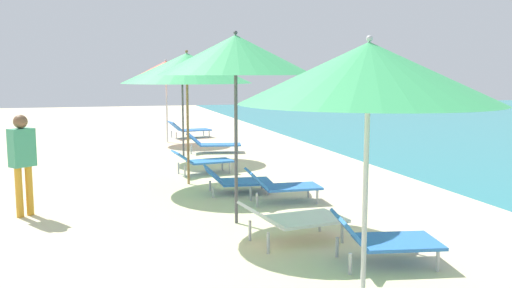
# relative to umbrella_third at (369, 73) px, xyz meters

# --- Properties ---
(umbrella_third) EXTENTS (2.43, 2.43, 2.58)m
(umbrella_third) POSITION_rel_umbrella_third_xyz_m (0.00, 0.00, 0.00)
(umbrella_third) COLOR silver
(umbrella_third) RESTS_ON ground
(lounger_third_shoreside) EXTENTS (1.31, 0.89, 0.61)m
(lounger_third_shoreside) POSITION_rel_umbrella_third_xyz_m (0.73, 0.93, -1.92)
(lounger_third_shoreside) COLOR blue
(lounger_third_shoreside) RESTS_ON ground
(umbrella_fourth) EXTENTS (2.27, 2.27, 2.84)m
(umbrella_fourth) POSITION_rel_umbrella_third_xyz_m (-0.50, 3.10, 0.26)
(umbrella_fourth) COLOR #4C4C51
(umbrella_fourth) RESTS_ON ground
(lounger_fourth_shoreside) EXTENTS (1.31, 0.64, 0.60)m
(lounger_fourth_shoreside) POSITION_rel_umbrella_third_xyz_m (0.56, 4.15, -1.92)
(lounger_fourth_shoreside) COLOR blue
(lounger_fourth_shoreside) RESTS_ON ground
(lounger_fourth_inland) EXTENTS (1.43, 0.86, 0.55)m
(lounger_fourth_inland) POSITION_rel_umbrella_third_xyz_m (-0.01, 2.00, -1.90)
(lounger_fourth_inland) COLOR white
(lounger_fourth_inland) RESTS_ON ground
(umbrella_fifth) EXTENTS (2.59, 2.59, 2.68)m
(umbrella_fifth) POSITION_rel_umbrella_third_xyz_m (-0.74, 6.18, 0.10)
(umbrella_fifth) COLOR olive
(umbrella_fifth) RESTS_ON ground
(lounger_fifth_shoreside) EXTENTS (1.39, 0.76, 0.55)m
(lounger_fifth_shoreside) POSITION_rel_umbrella_third_xyz_m (-0.28, 7.20, -1.92)
(lounger_fifth_shoreside) COLOR blue
(lounger_fifth_shoreside) RESTS_ON ground
(lounger_fifth_inland) EXTENTS (1.30, 0.80, 0.52)m
(lounger_fifth_inland) POSITION_rel_umbrella_third_xyz_m (-0.01, 5.10, -1.98)
(lounger_fifth_inland) COLOR blue
(lounger_fifth_inland) RESTS_ON ground
(umbrella_sixth) EXTENTS (2.15, 2.15, 2.48)m
(umbrella_sixth) POSITION_rel_umbrella_third_xyz_m (-0.37, 9.43, -0.03)
(umbrella_sixth) COLOR #4C4C51
(umbrella_sixth) RESTS_ON ground
(lounger_sixth_shoreside) EXTENTS (1.62, 0.86, 0.58)m
(lounger_sixth_shoreside) POSITION_rel_umbrella_third_xyz_m (0.59, 10.39, -1.96)
(lounger_sixth_shoreside) COLOR blue
(lounger_sixth_shoreside) RESTS_ON ground
(umbrella_farthest) EXTENTS (1.92, 1.92, 2.68)m
(umbrella_farthest) POSITION_rel_umbrella_third_xyz_m (-0.37, 13.03, 0.15)
(umbrella_farthest) COLOR silver
(umbrella_farthest) RESTS_ON ground
(lounger_farthest_shoreside) EXTENTS (1.52, 0.90, 0.60)m
(lounger_farthest_shoreside) POSITION_rel_umbrella_third_xyz_m (0.50, 14.10, -1.92)
(lounger_farthest_shoreside) COLOR blue
(lounger_farthest_shoreside) RESTS_ON ground
(person_walking_near) EXTENTS (0.42, 0.39, 1.60)m
(person_walking_near) POSITION_rel_umbrella_third_xyz_m (-3.60, 4.40, -1.26)
(person_walking_near) COLOR orange
(person_walking_near) RESTS_ON ground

